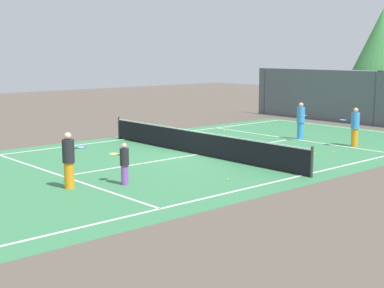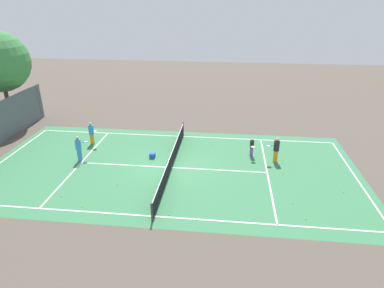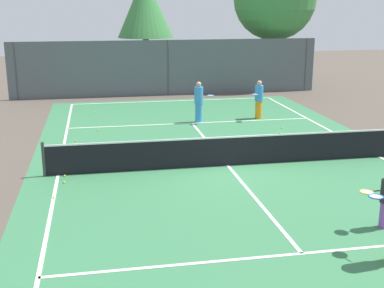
# 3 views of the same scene
# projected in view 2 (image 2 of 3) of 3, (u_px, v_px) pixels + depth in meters

# --- Properties ---
(ground_plane) EXTENTS (80.00, 80.00, 0.00)m
(ground_plane) POSITION_uv_depth(u_px,v_px,m) (171.00, 168.00, 22.48)
(ground_plane) COLOR brown
(court_surface) EXTENTS (13.00, 25.00, 0.01)m
(court_surface) POSITION_uv_depth(u_px,v_px,m) (171.00, 168.00, 22.48)
(court_surface) COLOR #387A4C
(court_surface) RESTS_ON ground_plane
(tennis_net) EXTENTS (11.90, 0.10, 1.10)m
(tennis_net) POSITION_uv_depth(u_px,v_px,m) (171.00, 161.00, 22.28)
(tennis_net) COLOR #333833
(tennis_net) RESTS_ON ground_plane
(player_0) EXTENTS (0.76, 0.90, 1.79)m
(player_0) POSITION_uv_depth(u_px,v_px,m) (91.00, 133.00, 25.75)
(player_0) COLOR orange
(player_0) RESTS_ON ground_plane
(player_1) EXTENTS (0.89, 0.81, 1.85)m
(player_1) POSITION_uv_depth(u_px,v_px,m) (79.00, 148.00, 23.08)
(player_1) COLOR #388CD8
(player_1) RESTS_ON ground_plane
(player_2) EXTENTS (0.87, 0.36, 1.39)m
(player_2) POSITION_uv_depth(u_px,v_px,m) (252.00, 147.00, 23.85)
(player_2) COLOR purple
(player_2) RESTS_ON ground_plane
(player_3) EXTENTS (0.55, 0.97, 1.82)m
(player_3) POSITION_uv_depth(u_px,v_px,m) (276.00, 149.00, 22.93)
(player_3) COLOR orange
(player_3) RESTS_ON ground_plane
(ball_crate) EXTENTS (0.39, 0.38, 0.43)m
(ball_crate) POSITION_uv_depth(u_px,v_px,m) (152.00, 155.00, 23.80)
(ball_crate) COLOR blue
(ball_crate) RESTS_ON ground_plane
(tennis_ball_0) EXTENTS (0.07, 0.07, 0.07)m
(tennis_ball_0) POSITION_uv_depth(u_px,v_px,m) (117.00, 185.00, 20.39)
(tennis_ball_0) COLOR #CCE533
(tennis_ball_0) RESTS_ON ground_plane
(tennis_ball_1) EXTENTS (0.07, 0.07, 0.07)m
(tennis_ball_1) POSITION_uv_depth(u_px,v_px,m) (306.00, 219.00, 17.27)
(tennis_ball_1) COLOR #CCE533
(tennis_ball_1) RESTS_ON ground_plane
(tennis_ball_2) EXTENTS (0.07, 0.07, 0.07)m
(tennis_ball_2) POSITION_uv_depth(u_px,v_px,m) (293.00, 203.00, 18.55)
(tennis_ball_2) COLOR #CCE533
(tennis_ball_2) RESTS_ON ground_plane
(tennis_ball_3) EXTENTS (0.07, 0.07, 0.07)m
(tennis_ball_3) POSITION_uv_depth(u_px,v_px,m) (192.00, 218.00, 17.28)
(tennis_ball_3) COLOR #CCE533
(tennis_ball_3) RESTS_ON ground_plane
(tennis_ball_4) EXTENTS (0.07, 0.07, 0.07)m
(tennis_ball_4) POSITION_uv_depth(u_px,v_px,m) (169.00, 214.00, 17.60)
(tennis_ball_4) COLOR #CCE533
(tennis_ball_4) RESTS_ON ground_plane
(tennis_ball_5) EXTENTS (0.07, 0.07, 0.07)m
(tennis_ball_5) POSITION_uv_depth(u_px,v_px,m) (130.00, 145.00, 25.79)
(tennis_ball_5) COLOR #CCE533
(tennis_ball_5) RESTS_ON ground_plane
(tennis_ball_6) EXTENTS (0.07, 0.07, 0.07)m
(tennis_ball_6) POSITION_uv_depth(u_px,v_px,m) (82.00, 206.00, 18.28)
(tennis_ball_6) COLOR #CCE533
(tennis_ball_6) RESTS_ON ground_plane
(tennis_ball_7) EXTENTS (0.07, 0.07, 0.07)m
(tennis_ball_7) POSITION_uv_depth(u_px,v_px,m) (212.00, 143.00, 26.09)
(tennis_ball_7) COLOR #CCE533
(tennis_ball_7) RESTS_ON ground_plane
(tennis_ball_9) EXTENTS (0.07, 0.07, 0.07)m
(tennis_ball_9) POSITION_uv_depth(u_px,v_px,m) (60.00, 137.00, 27.21)
(tennis_ball_9) COLOR #CCE533
(tennis_ball_9) RESTS_ON ground_plane
(tennis_ball_10) EXTENTS (0.07, 0.07, 0.07)m
(tennis_ball_10) POSITION_uv_depth(u_px,v_px,m) (121.00, 143.00, 26.24)
(tennis_ball_10) COLOR #CCE533
(tennis_ball_10) RESTS_ON ground_plane
(tennis_ball_11) EXTENTS (0.07, 0.07, 0.07)m
(tennis_ball_11) POSITION_uv_depth(u_px,v_px,m) (61.00, 196.00, 19.25)
(tennis_ball_11) COLOR #CCE533
(tennis_ball_11) RESTS_ON ground_plane
(tennis_ball_12) EXTENTS (0.07, 0.07, 0.07)m
(tennis_ball_12) POSITION_uv_depth(u_px,v_px,m) (158.00, 214.00, 17.66)
(tennis_ball_12) COLOR #CCE533
(tennis_ball_12) RESTS_ON ground_plane
(tennis_ball_13) EXTENTS (0.07, 0.07, 0.07)m
(tennis_ball_13) POSITION_uv_depth(u_px,v_px,m) (344.00, 192.00, 19.61)
(tennis_ball_13) COLOR #CCE533
(tennis_ball_13) RESTS_ON ground_plane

